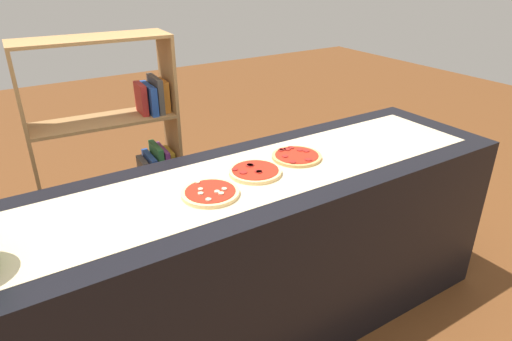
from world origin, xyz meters
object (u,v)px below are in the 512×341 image
(pizza_pepperoni_1, at_px, (255,172))
(pizza_mushroom_0, at_px, (210,193))
(pizza_pepperoni_2, at_px, (297,156))
(bookshelf, at_px, (126,159))

(pizza_pepperoni_1, bearing_deg, pizza_mushroom_0, -165.18)
(pizza_mushroom_0, relative_size, pizza_pepperoni_2, 1.00)
(pizza_mushroom_0, distance_m, bookshelf, 1.11)
(pizza_pepperoni_2, bearing_deg, pizza_pepperoni_1, -171.61)
(pizza_mushroom_0, bearing_deg, pizza_pepperoni_1, 14.82)
(bookshelf, bearing_deg, pizza_pepperoni_1, -73.68)
(pizza_mushroom_0, relative_size, pizza_pepperoni_1, 1.01)
(pizza_mushroom_0, height_order, pizza_pepperoni_1, pizza_mushroom_0)
(pizza_pepperoni_1, distance_m, pizza_pepperoni_2, 0.27)
(pizza_pepperoni_2, bearing_deg, pizza_mushroom_0, -168.36)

